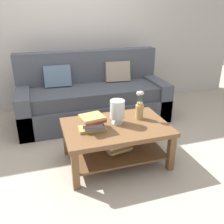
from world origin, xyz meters
The scene contains 7 objects.
ground_plane centered at (0.00, 0.00, 0.00)m, with size 10.00×10.00×0.00m, color #ADA393.
back_wall centered at (0.00, 1.65, 1.35)m, with size 6.40×0.12×2.70m, color #BCB7B2.
couch centered at (0.12, 0.85, 0.36)m, with size 2.28×0.90×1.06m.
coffee_table centered at (0.09, -0.41, 0.34)m, with size 1.17×0.78×0.47m.
book_stack_main centered at (-0.18, -0.43, 0.55)m, with size 0.29×0.24×0.16m.
glass_hurricane_vase centered at (0.11, -0.36, 0.63)m, with size 0.16×0.16×0.27m.
flower_pitcher centered at (0.40, -0.32, 0.61)m, with size 0.10×0.10×0.35m.
Camera 1 is at (-0.69, -2.73, 1.68)m, focal length 39.16 mm.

